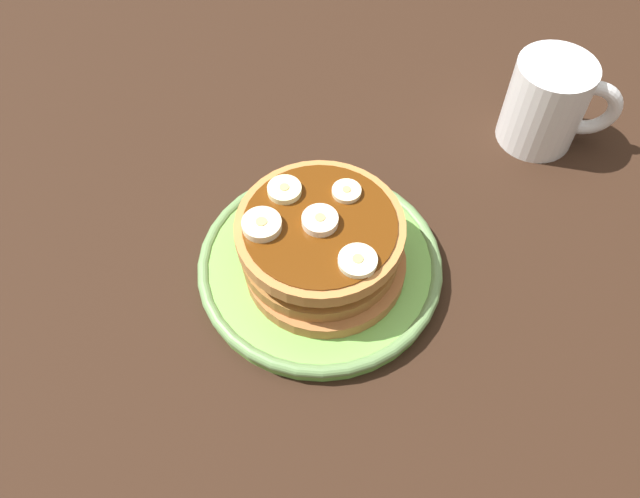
% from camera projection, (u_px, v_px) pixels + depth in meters
% --- Properties ---
extents(ground_plane, '(1.40, 1.40, 0.03)m').
position_uv_depth(ground_plane, '(320.00, 280.00, 0.63)').
color(ground_plane, black).
extents(plate, '(0.23, 0.23, 0.02)m').
position_uv_depth(plate, '(320.00, 265.00, 0.61)').
color(plate, '#72B74C').
rests_on(plate, ground_plane).
extents(pancake_stack, '(0.16, 0.16, 0.06)m').
position_uv_depth(pancake_stack, '(321.00, 244.00, 0.58)').
color(pancake_stack, '#A76736').
rests_on(pancake_stack, plate).
extents(banana_slice_0, '(0.03, 0.03, 0.01)m').
position_uv_depth(banana_slice_0, '(319.00, 218.00, 0.55)').
color(banana_slice_0, '#F8E4C3').
rests_on(banana_slice_0, pancake_stack).
extents(banana_slice_1, '(0.03, 0.03, 0.01)m').
position_uv_depth(banana_slice_1, '(358.00, 261.00, 0.53)').
color(banana_slice_1, '#EDEEC2').
rests_on(banana_slice_1, pancake_stack).
extents(banana_slice_2, '(0.03, 0.03, 0.01)m').
position_uv_depth(banana_slice_2, '(284.00, 190.00, 0.57)').
color(banana_slice_2, '#F3F3B2').
rests_on(banana_slice_2, pancake_stack).
extents(banana_slice_3, '(0.03, 0.03, 0.01)m').
position_uv_depth(banana_slice_3, '(262.00, 225.00, 0.55)').
color(banana_slice_3, beige).
rests_on(banana_slice_3, pancake_stack).
extents(banana_slice_4, '(0.03, 0.03, 0.01)m').
position_uv_depth(banana_slice_4, '(347.00, 192.00, 0.57)').
color(banana_slice_4, '#F9E6B3').
rests_on(banana_slice_4, pancake_stack).
extents(coffee_mug, '(0.12, 0.08, 0.10)m').
position_uv_depth(coffee_mug, '(549.00, 102.00, 0.68)').
color(coffee_mug, white).
rests_on(coffee_mug, ground_plane).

